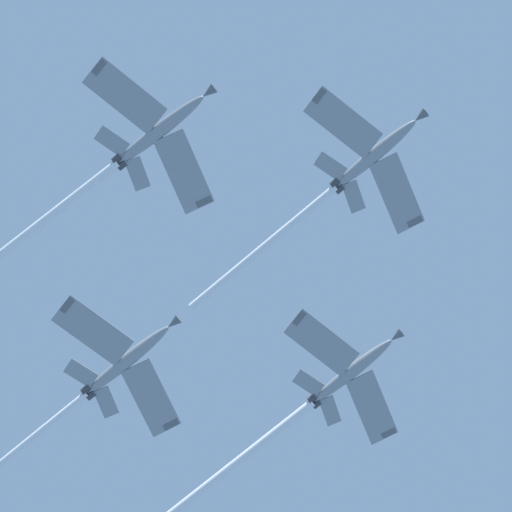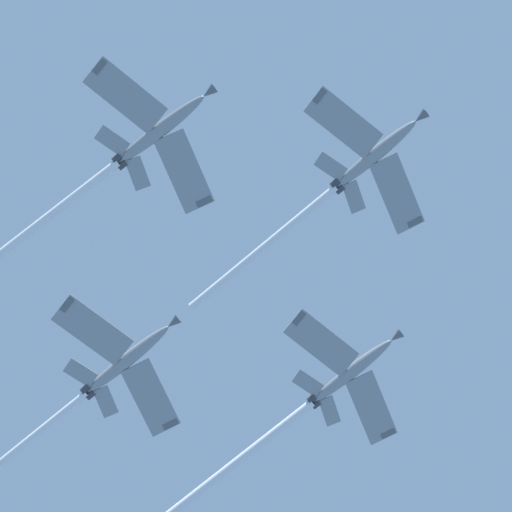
{
  "view_description": "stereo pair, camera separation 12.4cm",
  "coord_description": "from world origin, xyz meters",
  "px_view_note": "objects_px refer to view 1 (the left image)",
  "views": [
    {
      "loc": [
        18.34,
        51.39,
        1.74
      ],
      "look_at": [
        0.92,
        13.25,
        120.0
      ],
      "focal_mm": 76.83,
      "sensor_mm": 36.0,
      "label": 1
    },
    {
      "loc": [
        18.45,
        51.34,
        1.74
      ],
      "look_at": [
        0.92,
        13.25,
        120.0
      ],
      "focal_mm": 76.83,
      "sensor_mm": 36.0,
      "label": 2
    }
  ],
  "objects_px": {
    "jet_left_wing": "(303,410)",
    "jet_slot": "(97,385)",
    "jet_right_wing": "(113,167)",
    "jet_lead": "(345,179)"
  },
  "relations": [
    {
      "from": "jet_right_wing",
      "to": "jet_slot",
      "type": "relative_size",
      "value": 1.04
    },
    {
      "from": "jet_lead",
      "to": "jet_slot",
      "type": "height_order",
      "value": "jet_lead"
    },
    {
      "from": "jet_left_wing",
      "to": "jet_slot",
      "type": "height_order",
      "value": "jet_left_wing"
    },
    {
      "from": "jet_left_wing",
      "to": "jet_slot",
      "type": "bearing_deg",
      "value": -11.93
    },
    {
      "from": "jet_right_wing",
      "to": "jet_slot",
      "type": "bearing_deg",
      "value": -109.1
    },
    {
      "from": "jet_lead",
      "to": "jet_left_wing",
      "type": "bearing_deg",
      "value": -104.94
    },
    {
      "from": "jet_lead",
      "to": "jet_left_wing",
      "type": "height_order",
      "value": "jet_lead"
    },
    {
      "from": "jet_left_wing",
      "to": "jet_slot",
      "type": "distance_m",
      "value": 24.61
    },
    {
      "from": "jet_left_wing",
      "to": "jet_right_wing",
      "type": "distance_m",
      "value": 36.75
    },
    {
      "from": "jet_lead",
      "to": "jet_left_wing",
      "type": "xyz_separation_m",
      "value": [
        -7.13,
        -26.72,
        -4.41
      ]
    }
  ]
}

